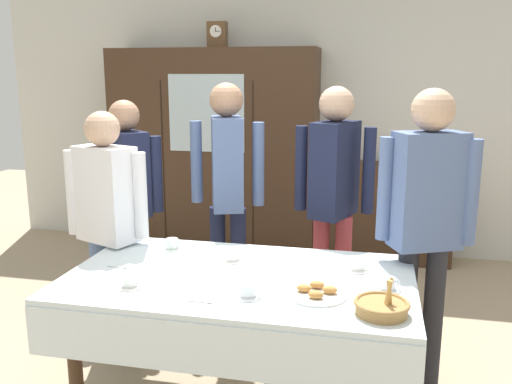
{
  "coord_description": "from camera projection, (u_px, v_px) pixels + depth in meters",
  "views": [
    {
      "loc": [
        0.65,
        -2.75,
        1.76
      ],
      "look_at": [
        0.0,
        0.2,
        1.1
      ],
      "focal_mm": 38.25,
      "sensor_mm": 36.0,
      "label": 1
    }
  ],
  "objects": [
    {
      "name": "mantel_clock",
      "position": [
        217.0,
        35.0,
        5.11
      ],
      "size": [
        0.18,
        0.11,
        0.24
      ],
      "color": "brown",
      "rests_on": "wall_cabinet"
    },
    {
      "name": "tea_cup_near_right",
      "position": [
        130.0,
        282.0,
        2.62
      ],
      "size": [
        0.13,
        0.13,
        0.06
      ],
      "color": "white",
      "rests_on": "dining_table"
    },
    {
      "name": "bookshelf_low",
      "position": [
        391.0,
        213.0,
        5.15
      ],
      "size": [
        1.12,
        0.35,
        0.93
      ],
      "color": "#3D2819",
      "rests_on": "ground"
    },
    {
      "name": "tea_cup_far_left",
      "position": [
        387.0,
        285.0,
        2.59
      ],
      "size": [
        0.13,
        0.13,
        0.06
      ],
      "color": "white",
      "rests_on": "dining_table"
    },
    {
      "name": "person_near_right_end",
      "position": [
        107.0,
        213.0,
        3.28
      ],
      "size": [
        0.52,
        0.32,
        1.54
      ],
      "color": "slate",
      "rests_on": "ground"
    },
    {
      "name": "spoon_far_right",
      "position": [
        200.0,
        265.0,
        2.93
      ],
      "size": [
        0.12,
        0.02,
        0.01
      ],
      "color": "silver",
      "rests_on": "dining_table"
    },
    {
      "name": "person_by_cabinet",
      "position": [
        128.0,
        190.0,
        3.83
      ],
      "size": [
        0.52,
        0.39,
        1.58
      ],
      "color": "slate",
      "rests_on": "ground"
    },
    {
      "name": "spoon_mid_left",
      "position": [
        204.0,
        302.0,
        2.45
      ],
      "size": [
        0.12,
        0.02,
        0.01
      ],
      "color": "silver",
      "rests_on": "dining_table"
    },
    {
      "name": "person_behind_table_right",
      "position": [
        227.0,
        180.0,
        3.76
      ],
      "size": [
        0.52,
        0.4,
        1.7
      ],
      "color": "#191E38",
      "rests_on": "ground"
    },
    {
      "name": "dining_table",
      "position": [
        238.0,
        296.0,
        2.77
      ],
      "size": [
        1.76,
        1.02,
        0.75
      ],
      "color": "#3D2819",
      "rests_on": "ground"
    },
    {
      "name": "book_stack",
      "position": [
        393.0,
        161.0,
        5.05
      ],
      "size": [
        0.16,
        0.22,
        0.06
      ],
      "color": "#B29333",
      "rests_on": "bookshelf_low"
    },
    {
      "name": "pastry_plate",
      "position": [
        317.0,
        292.0,
        2.53
      ],
      "size": [
        0.28,
        0.28,
        0.05
      ],
      "color": "white",
      "rests_on": "dining_table"
    },
    {
      "name": "person_behind_table_left",
      "position": [
        426.0,
        212.0,
        2.92
      ],
      "size": [
        0.52,
        0.33,
        1.69
      ],
      "color": "#232328",
      "rests_on": "ground"
    },
    {
      "name": "tea_cup_near_left",
      "position": [
        357.0,
        265.0,
        2.84
      ],
      "size": [
        0.13,
        0.13,
        0.06
      ],
      "color": "white",
      "rests_on": "dining_table"
    },
    {
      "name": "tea_cup_mid_right",
      "position": [
        232.0,
        256.0,
        2.98
      ],
      "size": [
        0.13,
        0.13,
        0.06
      ],
      "color": "white",
      "rests_on": "dining_table"
    },
    {
      "name": "back_wall",
      "position": [
        310.0,
        115.0,
        5.37
      ],
      "size": [
        6.4,
        0.1,
        2.7
      ],
      "primitive_type": "cube",
      "color": "silver",
      "rests_on": "ground"
    },
    {
      "name": "bread_basket",
      "position": [
        382.0,
        306.0,
        2.33
      ],
      "size": [
        0.24,
        0.24,
        0.16
      ],
      "color": "#9E7542",
      "rests_on": "dining_table"
    },
    {
      "name": "tea_cup_mid_left",
      "position": [
        172.0,
        245.0,
        3.19
      ],
      "size": [
        0.13,
        0.13,
        0.06
      ],
      "color": "silver",
      "rests_on": "dining_table"
    },
    {
      "name": "tea_cup_far_right",
      "position": [
        248.0,
        292.0,
        2.5
      ],
      "size": [
        0.13,
        0.13,
        0.06
      ],
      "color": "white",
      "rests_on": "dining_table"
    },
    {
      "name": "person_beside_shelf",
      "position": [
        334.0,
        187.0,
        3.58
      ],
      "size": [
        0.52,
        0.41,
        1.68
      ],
      "color": "#933338",
      "rests_on": "ground"
    },
    {
      "name": "spoon_center",
      "position": [
        121.0,
        267.0,
        2.89
      ],
      "size": [
        0.12,
        0.02,
        0.01
      ],
      "color": "silver",
      "rests_on": "dining_table"
    },
    {
      "name": "wall_cabinet",
      "position": [
        214.0,
        152.0,
        5.36
      ],
      "size": [
        2.02,
        0.46,
        1.99
      ],
      "color": "#3D2819",
      "rests_on": "ground"
    }
  ]
}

